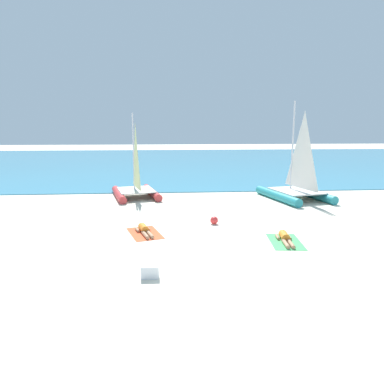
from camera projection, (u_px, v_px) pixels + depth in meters
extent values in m
plane|color=beige|center=(186.00, 197.00, 21.38)|extent=(120.00, 120.00, 0.00)
cube|color=teal|center=(175.00, 161.00, 42.21)|extent=(120.00, 40.00, 0.05)
cylinder|color=#CC3838|center=(119.00, 194.00, 20.96)|extent=(1.31, 3.77, 0.43)
cylinder|color=#CC3838|center=(152.00, 192.00, 21.55)|extent=(1.31, 3.77, 0.43)
cube|color=silver|center=(136.00, 190.00, 21.04)|extent=(2.49, 2.81, 0.05)
cylinder|color=silver|center=(133.00, 152.00, 21.14)|extent=(0.09, 0.09, 4.49)
pyramid|color=#EAEA99|center=(136.00, 155.00, 20.33)|extent=(0.52, 1.93, 3.77)
cylinder|color=teal|center=(277.00, 196.00, 20.35)|extent=(1.46, 4.26, 0.49)
cylinder|color=teal|center=(311.00, 194.00, 21.02)|extent=(1.46, 4.26, 0.49)
cube|color=silver|center=(296.00, 191.00, 20.44)|extent=(2.81, 3.17, 0.06)
cylinder|color=silver|center=(293.00, 146.00, 20.55)|extent=(0.10, 0.10, 5.08)
pyramid|color=white|center=(303.00, 150.00, 19.64)|extent=(0.58, 2.19, 4.27)
cube|color=#EA5933|center=(145.00, 233.00, 14.09)|extent=(1.61, 2.14, 0.01)
cylinder|color=orange|center=(144.00, 228.00, 14.24)|extent=(0.47, 0.68, 0.30)
sphere|color=tan|center=(141.00, 225.00, 14.62)|extent=(0.22, 0.22, 0.22)
cylinder|color=tan|center=(145.00, 235.00, 13.63)|extent=(0.36, 0.79, 0.14)
cylinder|color=tan|center=(150.00, 234.00, 13.70)|extent=(0.36, 0.79, 0.14)
cylinder|color=tan|center=(137.00, 230.00, 14.32)|extent=(0.23, 0.46, 0.10)
cylinder|color=tan|center=(148.00, 229.00, 14.48)|extent=(0.23, 0.46, 0.10)
cube|color=#4CB266|center=(285.00, 242.00, 13.07)|extent=(1.29, 2.00, 0.01)
cylinder|color=orange|center=(284.00, 236.00, 13.24)|extent=(0.36, 0.65, 0.30)
sphere|color=tan|center=(282.00, 233.00, 13.64)|extent=(0.22, 0.22, 0.22)
cylinder|color=tan|center=(286.00, 244.00, 12.62)|extent=(0.22, 0.79, 0.14)
cylinder|color=tan|center=(291.00, 244.00, 12.61)|extent=(0.22, 0.79, 0.14)
cylinder|color=tan|center=(277.00, 237.00, 13.41)|extent=(0.15, 0.46, 0.10)
cylinder|color=tan|center=(289.00, 237.00, 13.40)|extent=(0.15, 0.46, 0.10)
sphere|color=red|center=(214.00, 220.00, 15.39)|extent=(0.34, 0.34, 0.34)
cube|color=white|center=(150.00, 271.00, 10.00)|extent=(0.50, 0.36, 0.36)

